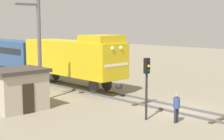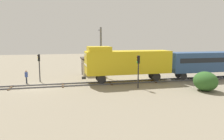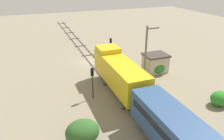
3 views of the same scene
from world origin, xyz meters
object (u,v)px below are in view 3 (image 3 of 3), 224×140
object	(u,v)px
traffic_signal_near	(111,45)
worker_near_track	(103,51)
locomotive	(119,71)
catenary_mast	(146,51)
relay_hut	(155,63)
traffic_signal_mid	(92,78)

from	to	relation	value
traffic_signal_near	worker_near_track	distance (m)	2.37
locomotive	catenary_mast	distance (m)	5.76
worker_near_track	catenary_mast	size ratio (longest dim) A/B	0.23
locomotive	relay_hut	xyz separation A→B (m)	(-7.50, -3.78, -1.38)
traffic_signal_mid	relay_hut	world-z (taller)	traffic_signal_mid
traffic_signal_mid	worker_near_track	world-z (taller)	traffic_signal_mid
traffic_signal_mid	catenary_mast	size ratio (longest dim) A/B	0.52
locomotive	worker_near_track	bearing A→B (deg)	-100.66
traffic_signal_mid	catenary_mast	world-z (taller)	catenary_mast
relay_hut	traffic_signal_near	bearing A→B (deg)	-59.81
traffic_signal_near	traffic_signal_mid	size ratio (longest dim) A/B	0.96
worker_near_track	relay_hut	xyz separation A→B (m)	(-5.10, 8.97, 0.40)
locomotive	catenary_mast	xyz separation A→B (m)	(-5.07, -2.48, 1.16)
locomotive	worker_near_track	world-z (taller)	locomotive
worker_near_track	traffic_signal_mid	bearing A→B (deg)	-110.05
worker_near_track	relay_hut	world-z (taller)	relay_hut
locomotive	worker_near_track	size ratio (longest dim) A/B	6.82
worker_near_track	relay_hut	bearing A→B (deg)	-56.52
catenary_mast	relay_hut	world-z (taller)	catenary_mast
locomotive	traffic_signal_mid	size ratio (longest dim) A/B	3.04
worker_near_track	traffic_signal_near	bearing A→B (deg)	-59.22
catenary_mast	relay_hut	size ratio (longest dim) A/B	2.11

